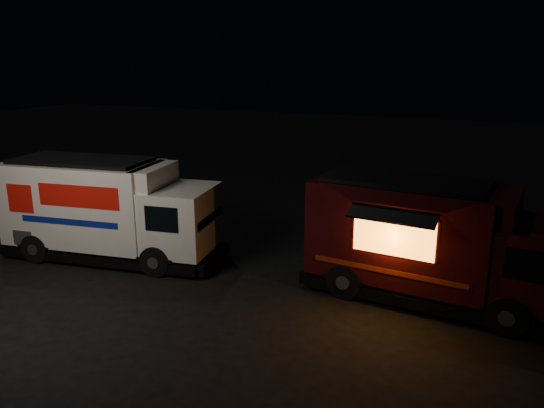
{
  "coord_description": "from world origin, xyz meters",
  "views": [
    {
      "loc": [
        7.62,
        -10.65,
        5.52
      ],
      "look_at": [
        2.36,
        2.0,
        1.7
      ],
      "focal_mm": 35.0,
      "sensor_mm": 36.0,
      "label": 1
    }
  ],
  "objects": [
    {
      "name": "white_truck",
      "position": [
        -1.96,
        0.72,
        1.4
      ],
      "size": [
        6.41,
        2.89,
        2.81
      ],
      "primitive_type": null,
      "rotation": [
        0.0,
        0.0,
        0.13
      ],
      "color": "white",
      "rests_on": "ground"
    },
    {
      "name": "red_truck",
      "position": [
        6.71,
        1.4,
        1.41
      ],
      "size": [
        6.28,
        2.94,
        2.82
      ],
      "primitive_type": null,
      "rotation": [
        0.0,
        0.0,
        -0.12
      ],
      "color": "#360911",
      "rests_on": "ground"
    },
    {
      "name": "ground",
      "position": [
        0.0,
        0.0,
        0.0
      ],
      "size": [
        80.0,
        80.0,
        0.0
      ],
      "primitive_type": "plane",
      "color": "black",
      "rests_on": "ground"
    }
  ]
}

